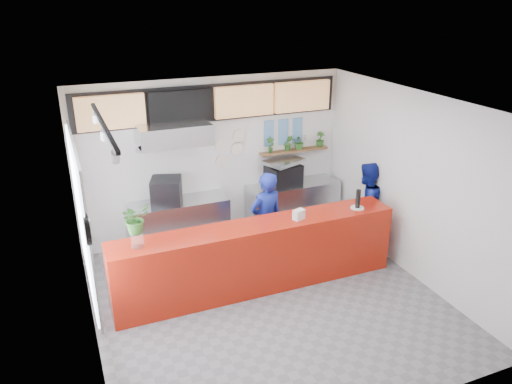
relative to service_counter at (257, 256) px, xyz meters
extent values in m
plane|color=slate|center=(0.00, -0.40, -0.55)|extent=(5.00, 5.00, 0.00)
plane|color=silver|center=(0.00, -0.40, 2.45)|extent=(5.00, 5.00, 0.00)
plane|color=white|center=(0.00, 2.10, 0.95)|extent=(5.00, 0.00, 5.00)
plane|color=white|center=(-2.50, -0.40, 0.95)|extent=(0.00, 5.00, 5.00)
plane|color=white|center=(2.50, -0.40, 0.95)|extent=(0.00, 5.00, 5.00)
cube|color=#A21B0B|center=(0.00, 0.00, 0.00)|extent=(4.50, 0.60, 1.10)
cube|color=beige|center=(0.00, 2.09, 2.05)|extent=(5.00, 0.02, 0.80)
cube|color=#B2B5BA|center=(-0.80, 1.80, -0.10)|extent=(1.80, 0.60, 0.90)
cube|color=black|center=(-0.98, 1.80, 0.58)|extent=(0.64, 0.64, 0.46)
cube|color=#B2B5BA|center=(-0.80, 1.75, 1.60)|extent=(1.20, 0.70, 0.35)
cube|color=#B2B5BA|center=(-0.80, 1.75, 1.40)|extent=(1.20, 0.69, 0.31)
cube|color=#B2B5BA|center=(1.50, 1.80, -0.10)|extent=(1.80, 0.60, 0.90)
cube|color=black|center=(1.29, 1.80, 0.55)|extent=(0.70, 0.55, 0.40)
cube|color=#A5A8AD|center=(1.29, 1.80, 0.83)|extent=(0.86, 0.74, 0.07)
cube|color=brown|center=(1.60, 2.00, 0.95)|extent=(1.40, 0.18, 0.04)
cube|color=tan|center=(-1.75, 1.98, 2.00)|extent=(1.10, 0.10, 0.55)
cube|color=black|center=(-0.59, 1.98, 2.00)|extent=(1.10, 0.10, 0.55)
cube|color=tan|center=(0.57, 1.98, 2.00)|extent=(1.10, 0.10, 0.55)
cube|color=tan|center=(1.73, 1.98, 2.00)|extent=(1.10, 0.10, 0.55)
cube|color=black|center=(0.00, 2.06, 2.00)|extent=(4.80, 0.04, 0.65)
cube|color=silver|center=(-2.47, -0.10, 1.15)|extent=(0.04, 2.20, 1.90)
cube|color=#B2B5BA|center=(-2.45, -0.10, 1.15)|extent=(0.03, 2.30, 2.00)
cylinder|color=black|center=(-2.46, -1.30, 1.50)|extent=(0.05, 0.30, 0.30)
cylinder|color=white|center=(-2.43, -1.30, 1.50)|extent=(0.02, 0.26, 0.26)
cube|color=black|center=(-2.10, -0.40, 2.39)|extent=(0.05, 2.40, 0.04)
cylinder|color=silver|center=(0.15, 2.07, 1.20)|extent=(0.24, 0.03, 0.24)
cylinder|color=silver|center=(0.45, 2.07, 1.10)|extent=(0.24, 0.03, 0.24)
cylinder|color=silver|center=(0.15, 2.07, 0.90)|extent=(0.24, 0.03, 0.24)
cylinder|color=silver|center=(0.50, 2.07, 1.35)|extent=(0.24, 0.03, 0.24)
cube|color=#598CBF|center=(1.10, 2.08, 1.45)|extent=(0.20, 0.02, 0.25)
cube|color=#598CBF|center=(1.40, 2.08, 1.45)|extent=(0.20, 0.02, 0.25)
cube|color=#598CBF|center=(1.70, 2.08, 1.45)|extent=(0.20, 0.02, 0.25)
cube|color=#598CBF|center=(1.10, 2.08, 1.20)|extent=(0.20, 0.02, 0.25)
cube|color=#598CBF|center=(1.40, 2.08, 1.20)|extent=(0.20, 0.02, 0.25)
cube|color=#598CBF|center=(1.70, 2.08, 1.20)|extent=(0.20, 0.02, 0.25)
imported|color=navy|center=(0.39, 0.57, 0.29)|extent=(0.68, 0.51, 1.68)
imported|color=navy|center=(2.36, 0.60, 0.24)|extent=(0.90, 0.77, 1.58)
imported|color=#2C5E21|center=(1.10, 2.00, 1.12)|extent=(0.18, 0.14, 0.30)
imported|color=#2C5E21|center=(1.48, 2.00, 1.12)|extent=(0.21, 0.19, 0.31)
imported|color=#2C5E21|center=(1.72, 2.00, 1.12)|extent=(0.32, 0.29, 0.30)
imported|color=#2C5E21|center=(2.17, 2.00, 1.12)|extent=(0.19, 0.17, 0.30)
cylinder|color=silver|center=(-1.80, -0.02, 0.65)|extent=(0.18, 0.18, 0.21)
imported|color=#2C5E21|center=(-1.80, -0.02, 0.98)|extent=(0.48, 0.46, 0.42)
cube|color=silver|center=(0.66, -0.07, 0.63)|extent=(0.21, 0.17, 0.16)
cylinder|color=silver|center=(1.73, -0.07, 0.56)|extent=(0.22, 0.22, 0.02)
cylinder|color=black|center=(1.73, -0.07, 0.72)|extent=(0.09, 0.09, 0.31)
camera|label=1|loc=(-2.62, -6.27, 3.82)|focal=35.00mm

